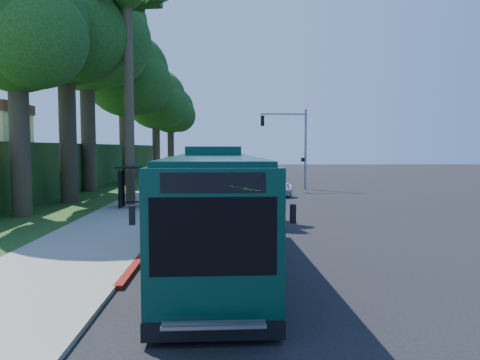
{
  "coord_description": "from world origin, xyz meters",
  "views": [
    {
      "loc": [
        -2.21,
        -30.9,
        3.69
      ],
      "look_at": [
        -1.23,
        1.0,
        1.45
      ],
      "focal_mm": 35.0,
      "sensor_mm": 36.0,
      "label": 1
    }
  ],
  "objects_px": {
    "white_bus": "(206,175)",
    "pickup": "(268,186)",
    "teal_bus": "(213,207)",
    "bus_shelter": "(141,179)"
  },
  "relations": [
    {
      "from": "bus_shelter",
      "to": "white_bus",
      "type": "xyz_separation_m",
      "value": [
        3.57,
        6.78,
        -0.2
      ]
    },
    {
      "from": "white_bus",
      "to": "teal_bus",
      "type": "relative_size",
      "value": 0.89
    },
    {
      "from": "teal_bus",
      "to": "pickup",
      "type": "bearing_deg",
      "value": 78.61
    },
    {
      "from": "teal_bus",
      "to": "bus_shelter",
      "type": "bearing_deg",
      "value": 107.7
    },
    {
      "from": "bus_shelter",
      "to": "teal_bus",
      "type": "bearing_deg",
      "value": -70.77
    },
    {
      "from": "white_bus",
      "to": "teal_bus",
      "type": "xyz_separation_m",
      "value": [
        1.08,
        -20.11,
        0.21
      ]
    },
    {
      "from": "bus_shelter",
      "to": "teal_bus",
      "type": "distance_m",
      "value": 14.12
    },
    {
      "from": "bus_shelter",
      "to": "white_bus",
      "type": "relative_size",
      "value": 0.29
    },
    {
      "from": "teal_bus",
      "to": "pickup",
      "type": "distance_m",
      "value": 21.51
    },
    {
      "from": "white_bus",
      "to": "pickup",
      "type": "height_order",
      "value": "white_bus"
    }
  ]
}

